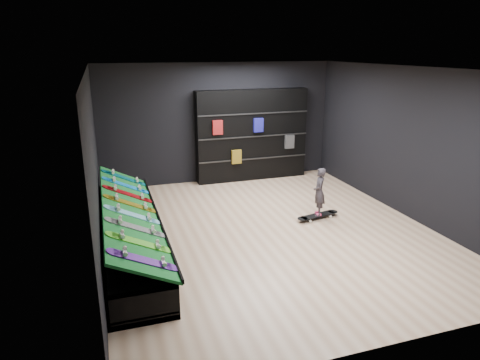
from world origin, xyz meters
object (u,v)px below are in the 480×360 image
object	(u,v)px
display_rack	(130,236)
floor_skateboard	(318,217)
child	(319,201)
back_shelving	(252,135)

from	to	relation	value
display_rack	floor_skateboard	distance (m)	3.74
floor_skateboard	display_rack	bearing A→B (deg)	172.43
display_rack	floor_skateboard	size ratio (longest dim) A/B	4.59
display_rack	child	distance (m)	3.74
back_shelving	child	size ratio (longest dim) A/B	4.95
child	back_shelving	bearing A→B (deg)	-150.15
display_rack	child	bearing A→B (deg)	3.65
child	floor_skateboard	bearing A→B (deg)	180.00
display_rack	floor_skateboard	world-z (taller)	display_rack
display_rack	back_shelving	bearing A→B (deg)	44.41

